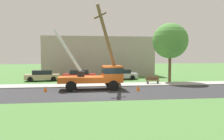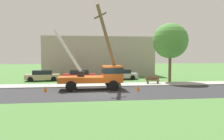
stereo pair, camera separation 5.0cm
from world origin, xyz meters
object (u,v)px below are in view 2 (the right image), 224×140
(parked_sedan_tan, at_px, (43,75))
(parked_sedan_red, at_px, (80,75))
(traffic_cone_behind, at_px, (45,89))
(traffic_cone_ahead, at_px, (138,88))
(park_bench, at_px, (153,80))
(traffic_cone_curbside, at_px, (116,85))
(parked_sedan_silver, at_px, (121,74))
(leaning_utility_pole, at_px, (109,47))
(utility_truck, at_px, (99,75))
(roadside_tree_near, at_px, (170,41))

(parked_sedan_tan, relative_size, parked_sedan_red, 1.02)
(parked_sedan_tan, bearing_deg, traffic_cone_behind, -79.21)
(traffic_cone_ahead, xyz_separation_m, park_bench, (2.88, 4.50, 0.18))
(parked_sedan_tan, bearing_deg, traffic_cone_curbside, -40.79)
(traffic_cone_ahead, relative_size, parked_sedan_silver, 0.13)
(leaning_utility_pole, relative_size, traffic_cone_behind, 14.85)
(utility_truck, distance_m, leaning_utility_pole, 3.07)
(traffic_cone_ahead, bearing_deg, roadside_tree_near, 48.75)
(traffic_cone_curbside, bearing_deg, leaning_utility_pole, -145.50)
(traffic_cone_ahead, bearing_deg, parked_sedan_tan, 136.42)
(traffic_cone_curbside, height_order, parked_sedan_silver, parked_sedan_silver)
(leaning_utility_pole, bearing_deg, traffic_cone_ahead, -37.02)
(parked_sedan_tan, height_order, parked_sedan_red, same)
(parked_sedan_tan, xyz_separation_m, parked_sedan_silver, (10.68, 0.47, 0.00))
(utility_truck, bearing_deg, park_bench, 25.27)
(parked_sedan_tan, xyz_separation_m, roadside_tree_near, (16.28, -3.33, 4.48))
(utility_truck, xyz_separation_m, traffic_cone_curbside, (1.85, 1.02, -1.13))
(traffic_cone_curbside, height_order, parked_sedan_tan, parked_sedan_tan)
(utility_truck, bearing_deg, roadside_tree_near, 28.87)
(roadside_tree_near, bearing_deg, park_bench, -143.96)
(traffic_cone_ahead, distance_m, traffic_cone_curbside, 3.01)
(traffic_cone_behind, xyz_separation_m, park_bench, (11.55, 3.95, 0.18))
(parked_sedan_silver, distance_m, roadside_tree_near, 8.12)
(traffic_cone_curbside, bearing_deg, parked_sedan_red, 117.01)
(traffic_cone_ahead, xyz_separation_m, traffic_cone_behind, (-8.67, 0.55, 0.00))
(traffic_cone_curbside, relative_size, parked_sedan_tan, 0.12)
(parked_sedan_red, xyz_separation_m, park_bench, (8.48, -5.49, -0.25))
(leaning_utility_pole, distance_m, traffic_cone_curbside, 4.07)
(parked_sedan_tan, relative_size, roadside_tree_near, 0.61)
(leaning_utility_pole, height_order, parked_sedan_red, leaning_utility_pole)
(utility_truck, distance_m, traffic_cone_behind, 5.26)
(parked_sedan_silver, height_order, roadside_tree_near, roadside_tree_near)
(traffic_cone_ahead, bearing_deg, traffic_cone_behind, 176.39)
(traffic_cone_behind, xyz_separation_m, traffic_cone_curbside, (6.91, 1.90, 0.00))
(parked_sedan_tan, distance_m, parked_sedan_silver, 10.69)
(utility_truck, height_order, leaning_utility_pole, leaning_utility_pole)
(leaning_utility_pole, height_order, traffic_cone_ahead, leaning_utility_pole)
(roadside_tree_near, bearing_deg, leaning_utility_pole, -150.55)
(utility_truck, xyz_separation_m, traffic_cone_behind, (-5.06, -0.88, -1.13))
(parked_sedan_red, relative_size, roadside_tree_near, 0.60)
(traffic_cone_curbside, height_order, park_bench, park_bench)
(traffic_cone_curbside, height_order, roadside_tree_near, roadside_tree_near)
(traffic_cone_behind, distance_m, parked_sedan_tan, 9.59)
(park_bench, bearing_deg, roadside_tree_near, 36.04)
(parked_sedan_tan, height_order, roadside_tree_near, roadside_tree_near)
(traffic_cone_curbside, relative_size, parked_sedan_silver, 0.13)
(parked_sedan_silver, bearing_deg, parked_sedan_tan, -177.50)
(traffic_cone_behind, distance_m, traffic_cone_curbside, 7.17)
(parked_sedan_tan, relative_size, parked_sedan_silver, 1.03)
(traffic_cone_behind, bearing_deg, traffic_cone_ahead, -3.61)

